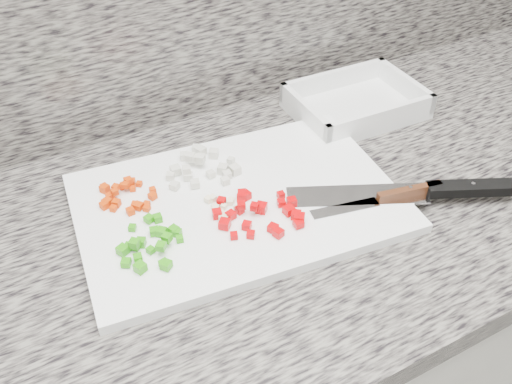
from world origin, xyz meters
The scene contains 10 objects.
countertop centered at (0.00, 1.44, 0.88)m, with size 3.96×0.64×0.04m, color slate.
cutting_board centered at (0.04, 1.46, 0.91)m, with size 0.48×0.32×0.02m, color white.
carrot_pile centered at (-0.11, 1.55, 0.92)m, with size 0.09×0.09×0.02m.
onion_pile centered at (0.02, 1.55, 0.92)m, with size 0.12×0.12×0.02m.
green_pepper_pile centered at (-0.11, 1.43, 0.92)m, with size 0.10×0.11×0.02m.
red_pepper_pile centered at (0.05, 1.41, 0.92)m, with size 0.13×0.12×0.02m.
garlic_pile centered at (0.00, 1.45, 0.92)m, with size 0.04×0.06×0.01m.
chef_knife centered at (0.30, 1.33, 0.92)m, with size 0.33×0.19×0.02m.
paring_knife centered at (0.24, 1.35, 0.92)m, with size 0.21×0.06×0.02m.
tray centered at (0.36, 1.60, 0.92)m, with size 0.24×0.18×0.05m.
Camera 1 is at (-0.25, 0.88, 1.48)m, focal length 40.00 mm.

